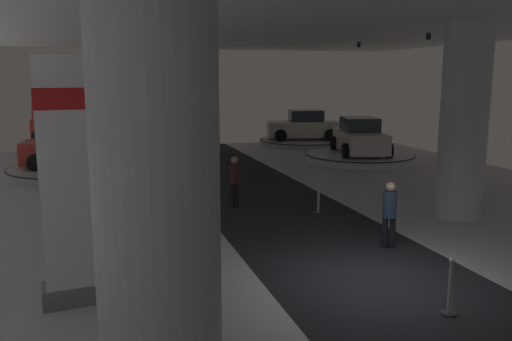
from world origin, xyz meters
name	(u,v)px	position (x,y,z in m)	size (l,w,h in m)	color
ground	(378,284)	(0.00, 0.00, -0.02)	(24.00, 44.00, 0.06)	silver
column_left	(156,183)	(-4.52, -2.42, 2.75)	(1.55, 1.55, 5.50)	#ADADB2
column_right	(464,122)	(4.76, 3.81, 2.75)	(1.32, 1.32, 5.50)	silver
brand_sign_pylon	(72,179)	(-5.62, 0.80, 2.26)	(1.33, 0.77, 4.38)	slate
display_platform_far_right	(359,157)	(6.81, 13.74, 0.20)	(5.18, 5.18, 0.36)	silver
display_car_far_right	(360,137)	(6.82, 13.77, 1.12)	(3.01, 4.51, 1.71)	silver
display_platform_deep_left	(82,149)	(-5.90, 20.44, 0.21)	(5.68, 5.68, 0.38)	#333338
pickup_truck_deep_left	(76,128)	(-6.13, 20.67, 1.31)	(5.20, 5.26, 2.30)	maroon
display_platform_far_left	(79,170)	(-5.92, 13.88, 0.20)	(5.56, 5.56, 0.37)	#B7B7BC
display_car_far_left	(77,147)	(-5.95, 13.88, 1.14)	(4.38, 2.59, 1.71)	maroon
display_platform_deep_right	(303,142)	(6.48, 20.12, 0.18)	(5.14, 5.14, 0.33)	#B7B7BC
display_car_deep_right	(304,126)	(6.51, 20.11, 1.09)	(4.50, 2.96, 1.71)	silver
visitor_walking_near	(390,211)	(1.32, 1.85, 0.91)	(0.32, 0.32, 1.59)	black
visitor_walking_far	(235,178)	(-1.17, 6.73, 0.91)	(0.32, 0.32, 1.59)	black
stanchion_a	(318,201)	(1.01, 5.27, 0.37)	(0.28, 0.28, 1.01)	#333338
stanchion_c	(450,294)	(0.43, -1.63, 0.37)	(0.28, 0.28, 1.01)	#333338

